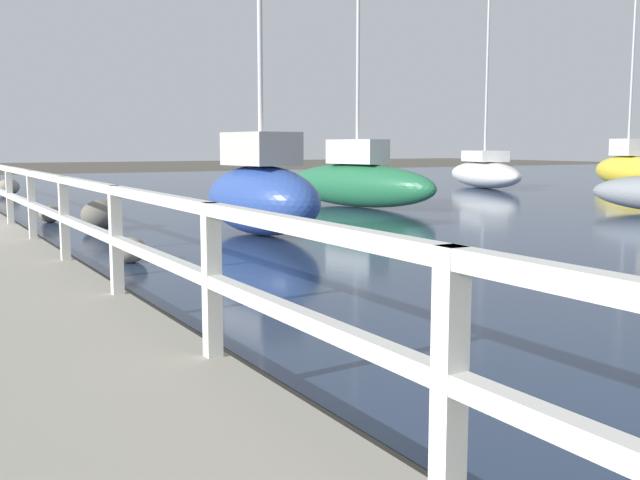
{
  "coord_description": "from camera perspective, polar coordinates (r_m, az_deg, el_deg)",
  "views": [
    {
      "loc": [
        -0.19,
        -13.61,
        1.59
      ],
      "look_at": [
        5.52,
        -3.61,
        0.13
      ],
      "focal_mm": 42.0,
      "sensor_mm": 36.0,
      "label": 1
    }
  ],
  "objects": [
    {
      "name": "sailboat_white",
      "position": [
        28.84,
        12.42,
        5.06
      ],
      "size": [
        3.09,
        5.5,
        7.1
      ],
      "rotation": [
        0.0,
        0.0,
        -0.31
      ],
      "color": "white",
      "rests_on": "water_surface"
    },
    {
      "name": "boulder_far_strip",
      "position": [
        26.18,
        -22.65,
        3.75
      ],
      "size": [
        0.69,
        0.62,
        0.52
      ],
      "color": "gray",
      "rests_on": "ground"
    },
    {
      "name": "boulder_mid_strip",
      "position": [
        10.51,
        -14.29,
        -0.75
      ],
      "size": [
        0.47,
        0.42,
        0.35
      ],
      "color": "gray",
      "rests_on": "ground"
    },
    {
      "name": "railing",
      "position": [
        13.73,
        -22.61,
        3.87
      ],
      "size": [
        0.1,
        32.5,
        0.98
      ],
      "color": "silver",
      "rests_on": "dock_walkway"
    },
    {
      "name": "sailboat_blue",
      "position": [
        13.32,
        -4.49,
        3.63
      ],
      "size": [
        1.71,
        3.18,
        6.65
      ],
      "rotation": [
        0.0,
        0.0,
        0.14
      ],
      "color": "#2D4C9E",
      "rests_on": "water_surface"
    },
    {
      "name": "sailboat_yellow",
      "position": [
        31.77,
        22.37,
        5.15
      ],
      "size": [
        2.08,
        3.77,
        7.58
      ],
      "rotation": [
        0.0,
        0.0,
        -0.25
      ],
      "color": "gold",
      "rests_on": "water_surface"
    },
    {
      "name": "sailboat_green",
      "position": [
        19.43,
        2.85,
        4.5
      ],
      "size": [
        2.14,
        5.32,
        5.44
      ],
      "rotation": [
        0.0,
        0.0,
        0.22
      ],
      "color": "#236B42",
      "rests_on": "water_surface"
    },
    {
      "name": "boulder_water_edge",
      "position": [
        16.49,
        -19.87,
        1.87
      ],
      "size": [
        0.47,
        0.42,
        0.35
      ],
      "color": "slate",
      "rests_on": "ground"
    },
    {
      "name": "boulder_near_dock",
      "position": [
        14.75,
        -16.33,
        1.85
      ],
      "size": [
        0.76,
        0.68,
        0.57
      ],
      "color": "#666056",
      "rests_on": "ground"
    }
  ]
}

